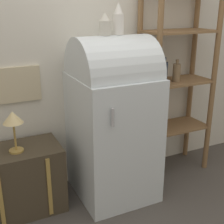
{
  "coord_description": "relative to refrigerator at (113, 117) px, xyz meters",
  "views": [
    {
      "loc": [
        -1.07,
        -1.99,
        1.62
      ],
      "look_at": [
        -0.01,
        0.21,
        0.76
      ],
      "focal_mm": 50.0,
      "sensor_mm": 36.0,
      "label": 1
    }
  ],
  "objects": [
    {
      "name": "vase_center",
      "position": [
        0.05,
        0.02,
        0.78
      ],
      "size": [
        0.08,
        0.08,
        0.24
      ],
      "color": "white",
      "rests_on": "refrigerator"
    },
    {
      "name": "desk_lamp",
      "position": [
        -0.8,
        0.05,
        0.08
      ],
      "size": [
        0.15,
        0.15,
        0.32
      ],
      "color": "#AD8942",
      "rests_on": "suitcase_trunk"
    },
    {
      "name": "vase_left",
      "position": [
        -0.06,
        0.02,
        0.75
      ],
      "size": [
        0.09,
        0.09,
        0.17
      ],
      "color": "beige",
      "rests_on": "refrigerator"
    },
    {
      "name": "suitcase_trunk",
      "position": [
        -0.78,
        0.09,
        -0.44
      ],
      "size": [
        0.65,
        0.42,
        0.55
      ],
      "color": "#423828",
      "rests_on": "ground_plane"
    },
    {
      "name": "refrigerator",
      "position": [
        0.0,
        0.0,
        0.0
      ],
      "size": [
        0.63,
        0.7,
        1.39
      ],
      "color": "silver",
      "rests_on": "ground_plane"
    },
    {
      "name": "shelf_unit",
      "position": [
        0.72,
        0.13,
        0.32
      ],
      "size": [
        0.69,
        0.37,
        1.85
      ],
      "color": "olive",
      "rests_on": "ground_plane"
    },
    {
      "name": "ground_plane",
      "position": [
        0.0,
        -0.21,
        -0.72
      ],
      "size": [
        12.0,
        12.0,
        0.0
      ],
      "primitive_type": "plane",
      "color": "#4C4742"
    },
    {
      "name": "wall_back",
      "position": [
        -0.0,
        0.36,
        0.63
      ],
      "size": [
        7.0,
        0.09,
        2.7
      ],
      "color": "silver",
      "rests_on": "ground_plane"
    }
  ]
}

